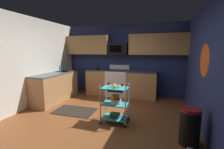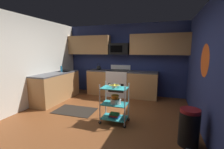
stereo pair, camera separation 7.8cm
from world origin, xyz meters
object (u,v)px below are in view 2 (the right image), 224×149
(mixing_bowl_small, at_px, (115,97))
(dish_soap_bottle, at_px, (61,69))
(microwave, at_px, (119,49))
(rolling_cart, at_px, (115,104))
(trash_can, at_px, (189,127))
(kettle, at_px, (99,68))
(oven_range, at_px, (118,83))
(mixing_bowl_large, at_px, (116,101))
(fruit_bowl, at_px, (115,86))
(book_stack, at_px, (114,115))

(mixing_bowl_small, distance_m, dish_soap_bottle, 2.68)
(microwave, distance_m, rolling_cart, 2.63)
(rolling_cart, distance_m, trash_can, 1.55)
(kettle, bearing_deg, microwave, 7.95)
(oven_range, relative_size, kettle, 4.17)
(oven_range, distance_m, kettle, 0.93)
(oven_range, bearing_deg, trash_can, -51.56)
(oven_range, relative_size, mixing_bowl_large, 4.37)
(fruit_bowl, bearing_deg, trash_can, -15.01)
(rolling_cart, relative_size, dish_soap_bottle, 4.57)
(oven_range, relative_size, trash_can, 1.67)
(oven_range, height_order, fruit_bowl, oven_range)
(microwave, xyz_separation_m, mixing_bowl_small, (0.55, -2.26, -1.08))
(rolling_cart, bearing_deg, microwave, 103.40)
(oven_range, relative_size, book_stack, 4.48)
(oven_range, height_order, rolling_cart, oven_range)
(fruit_bowl, xyz_separation_m, kettle, (-1.31, 2.15, 0.12))
(oven_range, xyz_separation_m, book_stack, (0.54, -2.15, -0.30))
(mixing_bowl_large, xyz_separation_m, mixing_bowl_small, (-0.01, -0.00, 0.10))
(mixing_bowl_small, bearing_deg, fruit_bowl, 167.07)
(rolling_cart, xyz_separation_m, mixing_bowl_large, (0.03, 0.00, 0.07))
(oven_range, xyz_separation_m, mixing_bowl_large, (0.56, -2.15, 0.04))
(fruit_bowl, xyz_separation_m, dish_soap_bottle, (-2.33, 1.25, 0.14))
(fruit_bowl, relative_size, mixing_bowl_large, 1.08)
(fruit_bowl, relative_size, mixing_bowl_small, 1.49)
(rolling_cart, bearing_deg, book_stack, 90.00)
(rolling_cart, distance_m, dish_soap_bottle, 2.70)
(rolling_cart, xyz_separation_m, trash_can, (1.49, -0.40, -0.13))
(oven_range, xyz_separation_m, rolling_cart, (0.54, -2.15, -0.02))
(microwave, distance_m, dish_soap_bottle, 2.16)
(oven_range, xyz_separation_m, fruit_bowl, (0.54, -2.15, 0.40))
(oven_range, height_order, dish_soap_bottle, dish_soap_bottle)
(mixing_bowl_small, bearing_deg, dish_soap_bottle, 151.89)
(rolling_cart, height_order, fruit_bowl, rolling_cart)
(fruit_bowl, height_order, mixing_bowl_small, fruit_bowl)
(book_stack, xyz_separation_m, trash_can, (1.49, -0.40, 0.15))
(microwave, xyz_separation_m, book_stack, (0.54, -2.26, -1.52))
(microwave, relative_size, book_stack, 2.85)
(book_stack, bearing_deg, mixing_bowl_large, 0.00)
(fruit_bowl, bearing_deg, mixing_bowl_small, -12.93)
(oven_range, distance_m, trash_can, 3.26)
(oven_range, relative_size, mixing_bowl_small, 6.04)
(microwave, bearing_deg, trash_can, -52.67)
(oven_range, bearing_deg, dish_soap_bottle, -153.18)
(oven_range, xyz_separation_m, kettle, (-0.78, -0.00, 0.52))
(mixing_bowl_small, xyz_separation_m, dish_soap_bottle, (-2.34, 1.25, 0.40))
(kettle, bearing_deg, fruit_bowl, -58.55)
(kettle, bearing_deg, trash_can, -42.28)
(microwave, distance_m, kettle, 1.05)
(microwave, relative_size, trash_can, 1.06)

